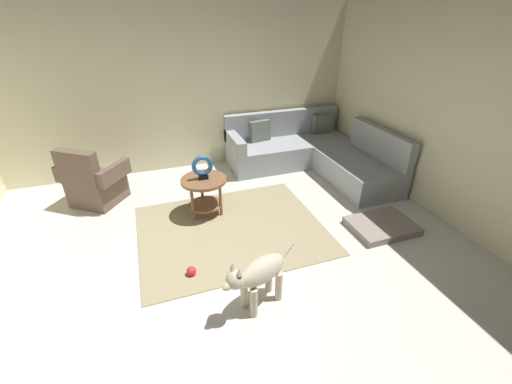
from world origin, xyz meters
TOP-DOWN VIEW (x-y plane):
  - ground_plane at (0.00, 0.00)m, footprint 6.00×6.00m
  - wall_back at (0.00, 2.94)m, footprint 6.00×0.12m
  - wall_right at (2.94, 0.00)m, footprint 0.12×6.00m
  - area_rug at (0.15, 0.70)m, footprint 2.30×1.90m
  - sectional_couch at (1.99, 2.02)m, footprint 2.20×2.25m
  - armchair at (-1.50, 2.01)m, footprint 1.00×0.96m
  - side_table at (-0.07, 1.19)m, footprint 0.60×0.60m
  - torus_sculpture at (-0.07, 1.19)m, footprint 0.28×0.08m
  - dog_bed_mat at (1.98, 0.08)m, footprint 0.80×0.60m
  - dog at (0.06, -0.57)m, footprint 0.81×0.40m
  - dog_toy_ball at (-0.47, 0.04)m, footprint 0.11×0.11m

SIDE VIEW (x-z plane):
  - ground_plane at x=0.00m, z-range -0.10..0.00m
  - area_rug at x=0.15m, z-range 0.00..0.01m
  - dog_bed_mat at x=1.98m, z-range 0.00..0.09m
  - dog_toy_ball at x=-0.47m, z-range 0.00..0.11m
  - sectional_couch at x=1.99m, z-range -0.15..0.73m
  - armchair at x=-1.50m, z-range -0.12..0.76m
  - dog at x=0.06m, z-range 0.06..0.69m
  - side_table at x=-0.07m, z-range 0.15..0.69m
  - torus_sculpture at x=-0.07m, z-range 0.55..0.87m
  - wall_back at x=0.00m, z-range 0.00..2.70m
  - wall_right at x=2.94m, z-range 0.00..2.70m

